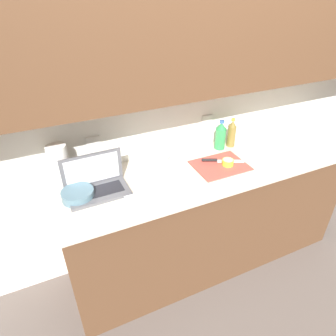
{
  "coord_description": "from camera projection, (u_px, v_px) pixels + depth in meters",
  "views": [
    {
      "loc": [
        -1.03,
        -1.48,
        2.04
      ],
      "look_at": [
        -0.36,
        -0.01,
        1.01
      ],
      "focal_mm": 32.0,
      "sensor_mm": 36.0,
      "label": 1
    }
  ],
  "objects": [
    {
      "name": "ground_plane",
      "position": [
        205.0,
        256.0,
        2.6
      ],
      "size": [
        12.0,
        12.0,
        0.0
      ],
      "primitive_type": "plane",
      "color": "#564C47",
      "rests_on": "ground"
    },
    {
      "name": "wall_back",
      "position": [
        202.0,
        66.0,
        1.94
      ],
      "size": [
        5.2,
        0.38,
        2.6
      ],
      "color": "white",
      "rests_on": "ground_plane"
    },
    {
      "name": "counter_unit",
      "position": [
        211.0,
        213.0,
        2.35
      ],
      "size": [
        2.23,
        0.62,
        0.93
      ],
      "color": "brown",
      "rests_on": "ground_plane"
    },
    {
      "name": "laptop",
      "position": [
        96.0,
        183.0,
        1.82
      ],
      "size": [
        0.37,
        0.22,
        0.23
      ],
      "rotation": [
        0.0,
        0.0,
        0.01
      ],
      "color": "#515156",
      "rests_on": "counter_unit"
    },
    {
      "name": "cutting_board",
      "position": [
        220.0,
        165.0,
        2.09
      ],
      "size": [
        0.37,
        0.28,
        0.01
      ],
      "primitive_type": "cube",
      "color": "#D1473D",
      "rests_on": "counter_unit"
    },
    {
      "name": "knife",
      "position": [
        215.0,
        160.0,
        2.12
      ],
      "size": [
        0.28,
        0.15,
        0.02
      ],
      "rotation": [
        0.0,
        0.0,
        -0.43
      ],
      "color": "silver",
      "rests_on": "cutting_board"
    },
    {
      "name": "lemon_half_cut",
      "position": [
        228.0,
        162.0,
        2.08
      ],
      "size": [
        0.08,
        0.08,
        0.04
      ],
      "color": "yellow",
      "rests_on": "cutting_board"
    },
    {
      "name": "bottle_green_soda",
      "position": [
        232.0,
        134.0,
        2.29
      ],
      "size": [
        0.06,
        0.06,
        0.23
      ],
      "color": "olive",
      "rests_on": "counter_unit"
    },
    {
      "name": "bottle_oil_tall",
      "position": [
        221.0,
        136.0,
        2.26
      ],
      "size": [
        0.08,
        0.08,
        0.23
      ],
      "color": "#2D934C",
      "rests_on": "counter_unit"
    },
    {
      "name": "measuring_cup",
      "position": [
        161.0,
        155.0,
        2.1
      ],
      "size": [
        0.11,
        0.09,
        0.11
      ],
      "color": "silver",
      "rests_on": "counter_unit"
    },
    {
      "name": "bowl_white",
      "position": [
        78.0,
        195.0,
        1.77
      ],
      "size": [
        0.19,
        0.19,
        0.06
      ],
      "color": "slate",
      "rests_on": "counter_unit"
    },
    {
      "name": "paper_towel_roll",
      "position": [
        60.0,
        165.0,
        1.84
      ],
      "size": [
        0.12,
        0.12,
        0.27
      ],
      "color": "white",
      "rests_on": "counter_unit"
    },
    {
      "name": "dish_towel",
      "position": [
        146.0,
        201.0,
        1.74
      ],
      "size": [
        0.23,
        0.17,
        0.02
      ],
      "primitive_type": "cube",
      "rotation": [
        0.0,
        0.0,
        -0.04
      ],
      "color": "white",
      "rests_on": "counter_unit"
    }
  ]
}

